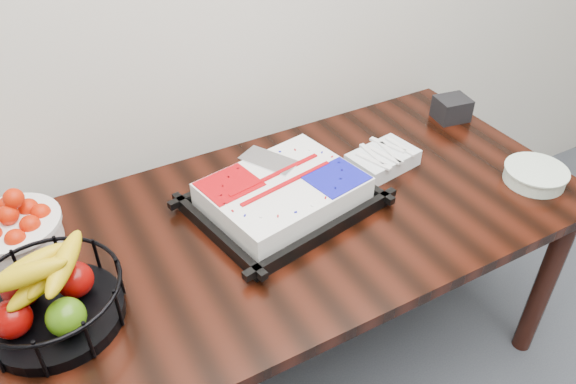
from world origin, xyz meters
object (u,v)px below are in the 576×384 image
cake_tray (283,195)px  napkin_box (452,109)px  plate_stack (535,175)px  table (300,233)px  fruit_basket (50,298)px  tangerine_bowl (12,224)px

cake_tray → napkin_box: (0.83, 0.16, -0.00)m
plate_stack → napkin_box: napkin_box is taller
table → fruit_basket: 0.76m
tangerine_bowl → napkin_box: (1.58, -0.06, -0.03)m
cake_tray → plate_stack: 0.84m
table → fruit_basket: fruit_basket is taller
cake_tray → fruit_basket: size_ratio=1.64×
cake_tray → plate_stack: size_ratio=2.84×
tangerine_bowl → napkin_box: size_ratio=2.19×
fruit_basket → napkin_box: size_ratio=2.90×
table → plate_stack: bearing=-17.6°
cake_tray → fruit_basket: bearing=-170.8°
tangerine_bowl → plate_stack: tangerine_bowl is taller
table → cake_tray: size_ratio=3.09×
tangerine_bowl → fruit_basket: fruit_basket is taller
table → tangerine_bowl: bearing=160.5°
cake_tray → fruit_basket: (-0.71, -0.11, 0.03)m
tangerine_bowl → plate_stack: (1.53, -0.51, -0.05)m
tangerine_bowl → cake_tray: bearing=-17.0°
cake_tray → plate_stack: (0.79, -0.29, -0.02)m
fruit_basket → tangerine_bowl: bearing=96.5°
tangerine_bowl → plate_stack: bearing=-18.6°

